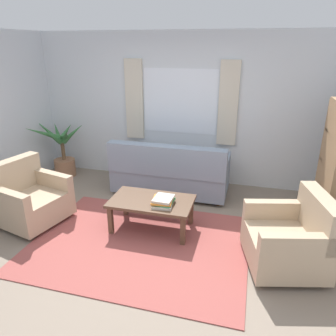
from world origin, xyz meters
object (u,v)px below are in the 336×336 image
object	(u,v)px
coffee_table	(152,204)
bookshelf	(336,167)
armchair_right	(291,239)
couch	(170,173)
potted_plant	(62,152)
armchair_left	(29,198)
book_stack_on_table	(163,201)

from	to	relation	value
coffee_table	bookshelf	world-z (taller)	bookshelf
bookshelf	armchair_right	bearing A→B (deg)	151.48
couch	potted_plant	xyz separation A→B (m)	(-2.16, 0.22, 0.11)
bookshelf	potted_plant	bearing A→B (deg)	81.39
armchair_left	book_stack_on_table	world-z (taller)	armchair_left
coffee_table	potted_plant	bearing A→B (deg)	148.16
book_stack_on_table	potted_plant	distance (m)	2.80
bookshelf	coffee_table	bearing A→B (deg)	106.70
couch	bookshelf	size ratio (longest dim) A/B	1.10
bookshelf	armchair_left	bearing A→B (deg)	103.04
book_stack_on_table	bookshelf	world-z (taller)	bookshelf
couch	bookshelf	distance (m)	2.45
couch	armchair_left	world-z (taller)	couch
couch	armchair_left	size ratio (longest dim) A/B	1.89
book_stack_on_table	potted_plant	xyz separation A→B (m)	(-2.39, 1.45, -0.01)
armchair_right	book_stack_on_table	bearing A→B (deg)	-113.73
coffee_table	couch	bearing A→B (deg)	92.58
potted_plant	bookshelf	bearing A→B (deg)	-8.61
armchair_right	potted_plant	distance (m)	4.31
couch	coffee_table	world-z (taller)	couch
book_stack_on_table	potted_plant	bearing A→B (deg)	148.75
armchair_left	potted_plant	world-z (taller)	potted_plant
coffee_table	potted_plant	distance (m)	2.60
couch	coffee_table	bearing A→B (deg)	92.58
armchair_left	coffee_table	xyz separation A→B (m)	(1.74, 0.24, 0.03)
armchair_left	book_stack_on_table	distance (m)	1.93
armchair_left	coffee_table	world-z (taller)	armchair_left
book_stack_on_table	bookshelf	xyz separation A→B (m)	(2.12, 0.77, 0.39)
couch	book_stack_on_table	size ratio (longest dim) A/B	5.32
coffee_table	bookshelf	bearing A→B (deg)	16.70
armchair_right	coffee_table	size ratio (longest dim) A/B	0.92
potted_plant	bookshelf	size ratio (longest dim) A/B	0.63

